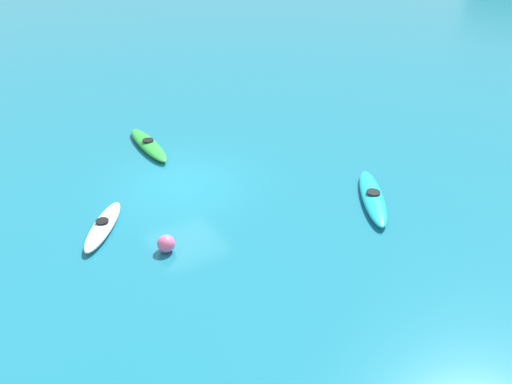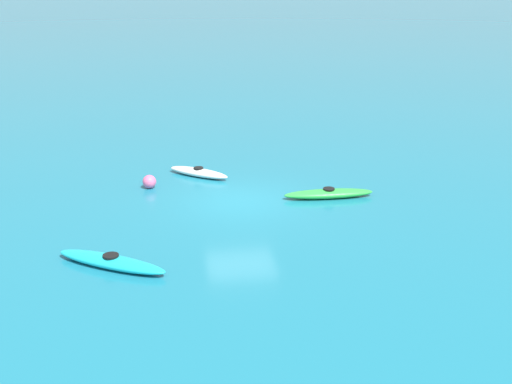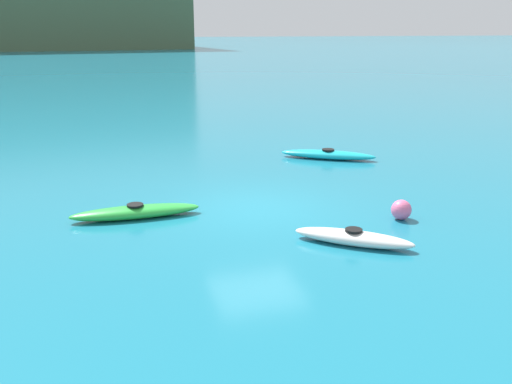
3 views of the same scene
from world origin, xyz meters
TOP-DOWN VIEW (x-y plane):
  - ground_plane at (0.00, 0.00)m, footprint 600.00×600.00m
  - kayak_cyan at (4.23, 4.82)m, footprint 3.33×2.45m
  - kayak_green at (-3.19, 0.09)m, footprint 3.27×0.69m
  - kayak_white at (1.28, -3.19)m, footprint 2.49×2.13m
  - buoy_pink at (3.20, -1.99)m, footprint 0.51×0.51m

SIDE VIEW (x-z plane):
  - ground_plane at x=0.00m, z-range 0.00..0.00m
  - kayak_green at x=-3.19m, z-range -0.02..0.35m
  - kayak_cyan at x=4.23m, z-range -0.02..0.35m
  - kayak_white at x=1.28m, z-range -0.02..0.35m
  - buoy_pink at x=3.20m, z-range 0.00..0.51m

